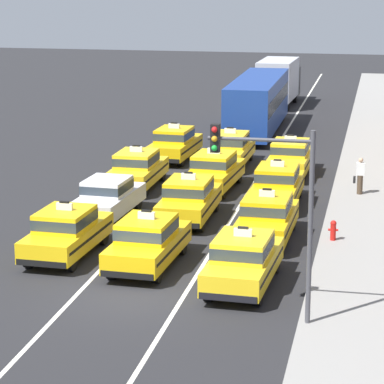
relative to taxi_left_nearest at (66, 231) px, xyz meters
The scene contains 21 objects.
ground_plane 4.71m from the taxi_left_nearest, 47.00° to the right, with size 160.00×160.00×0.00m, color #232326.
lane_stripe_left_center 16.71m from the taxi_left_nearest, 84.66° to the left, with size 0.14×80.00×0.01m, color silver.
lane_stripe_center_right 17.31m from the taxi_left_nearest, 74.04° to the left, with size 0.14×80.00×0.01m, color silver.
sidewalk_curb 15.58m from the taxi_left_nearest, 48.29° to the left, with size 4.00×90.00×0.15m, color gray.
taxi_left_nearest is the anchor object (origin of this frame).
sedan_left_second 5.09m from the taxi_left_nearest, 90.68° to the left, with size 2.00×4.39×1.58m.
taxi_left_third 10.18m from the taxi_left_nearest, 91.32° to the left, with size 1.86×4.58×1.96m.
taxi_left_fourth 16.43m from the taxi_left_nearest, 89.74° to the left, with size 2.03×4.64×1.96m.
taxi_center_nearest 3.04m from the taxi_left_nearest, 10.41° to the right, with size 2.01×4.63×1.96m.
taxi_center_second 6.18m from the taxi_left_nearest, 59.30° to the left, with size 1.82×4.56×1.96m.
taxi_center_third 10.97m from the taxi_left_nearest, 73.03° to the left, with size 2.08×4.66×1.96m.
taxi_center_fourth 15.91m from the taxi_left_nearest, 78.86° to the left, with size 1.88×4.59×1.96m.
bus_center_fifth 25.57m from the taxi_left_nearest, 83.03° to the left, with size 2.59×11.22×3.22m.
box_truck_center_sixth 36.68m from the taxi_left_nearest, 85.14° to the left, with size 2.49×7.04×3.27m.
taxi_right_nearest 6.64m from the taxi_left_nearest, 16.47° to the right, with size 2.02×4.64×1.96m.
taxi_right_second 7.22m from the taxi_left_nearest, 26.49° to the left, with size 1.90×4.59×1.96m.
taxi_right_third 10.44m from the taxi_left_nearest, 53.32° to the left, with size 1.86×4.58×1.96m.
taxi_right_fourth 15.46m from the taxi_left_nearest, 66.42° to the left, with size 1.91×4.60×1.96m.
pedestrian_near_crosswalk 14.11m from the taxi_left_nearest, 47.46° to the left, with size 0.47×0.24×1.58m.
fire_hydrant 9.42m from the taxi_left_nearest, 20.17° to the left, with size 0.36×0.22×0.73m.
traffic_light_pole 9.51m from the taxi_left_nearest, 32.35° to the right, with size 2.87×0.33×5.58m.
Camera 1 is at (7.19, -25.53, 9.71)m, focal length 87.05 mm.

